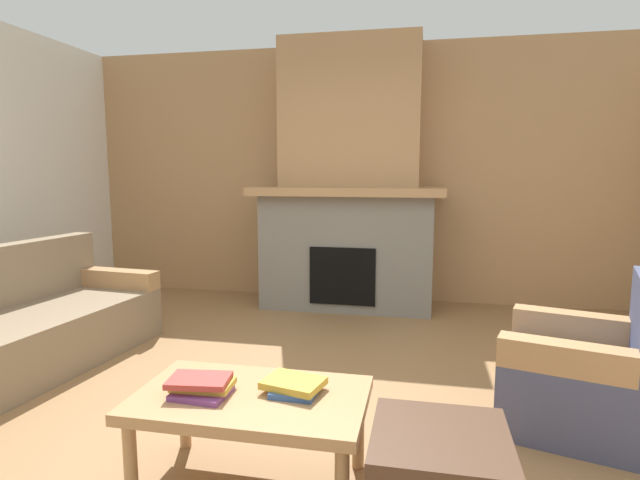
# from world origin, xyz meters

# --- Properties ---
(ground) EXTENTS (9.00, 9.00, 0.00)m
(ground) POSITION_xyz_m (0.00, 0.00, 0.00)
(ground) COLOR olive
(wall_back_wood_panel) EXTENTS (6.00, 0.12, 2.70)m
(wall_back_wood_panel) POSITION_xyz_m (0.00, 3.00, 1.35)
(wall_back_wood_panel) COLOR tan
(wall_back_wood_panel) RESTS_ON ground
(fireplace) EXTENTS (1.90, 0.82, 2.70)m
(fireplace) POSITION_xyz_m (0.00, 2.62, 1.16)
(fireplace) COLOR gray
(fireplace) RESTS_ON ground
(couch) EXTENTS (1.02, 1.88, 0.85)m
(couch) POSITION_xyz_m (-1.99, 0.50, 0.29)
(couch) COLOR #847056
(couch) RESTS_ON ground
(armchair) EXTENTS (0.94, 0.94, 0.85)m
(armchair) POSITION_xyz_m (1.65, 0.35, 0.29)
(armchair) COLOR #474C6B
(armchair) RESTS_ON ground
(coffee_table) EXTENTS (1.00, 0.60, 0.43)m
(coffee_table) POSITION_xyz_m (0.04, -0.52, 0.38)
(coffee_table) COLOR tan
(coffee_table) RESTS_ON ground
(book_stack_near_edge) EXTENTS (0.28, 0.21, 0.08)m
(book_stack_near_edge) POSITION_xyz_m (-0.16, -0.57, 0.47)
(book_stack_near_edge) COLOR #7A3D84
(book_stack_near_edge) RESTS_ON coffee_table
(book_stack_center) EXTENTS (0.29, 0.24, 0.06)m
(book_stack_center) POSITION_xyz_m (0.22, -0.47, 0.46)
(book_stack_center) COLOR #335699
(book_stack_center) RESTS_ON coffee_table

